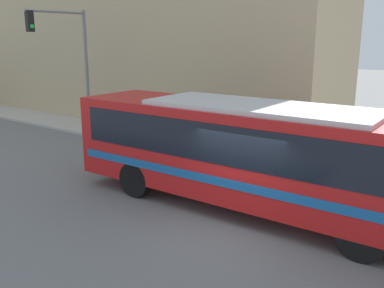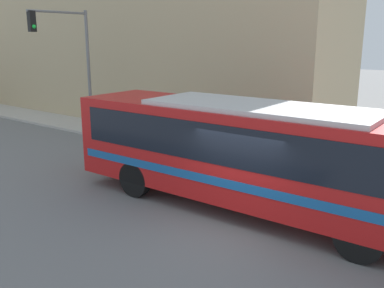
{
  "view_description": "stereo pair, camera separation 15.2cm",
  "coord_description": "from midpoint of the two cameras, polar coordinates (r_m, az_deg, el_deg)",
  "views": [
    {
      "loc": [
        -9.11,
        -5.14,
        4.81
      ],
      "look_at": [
        2.09,
        3.16,
        1.32
      ],
      "focal_mm": 40.0,
      "sensor_mm": 36.0,
      "label": 1
    },
    {
      "loc": [
        -9.02,
        -5.26,
        4.81
      ],
      "look_at": [
        2.09,
        3.16,
        1.32
      ],
      "focal_mm": 40.0,
      "sensor_mm": 36.0,
      "label": 2
    }
  ],
  "objects": [
    {
      "name": "fire_hydrant",
      "position": [
        17.0,
        6.41,
        -0.69
      ],
      "size": [
        0.22,
        0.29,
        0.74
      ],
      "color": "#999999",
      "rests_on": "sidewalk"
    },
    {
      "name": "pedestrian_near_corner",
      "position": [
        19.43,
        -0.64,
        2.83
      ],
      "size": [
        0.34,
        0.34,
        1.74
      ],
      "color": "slate",
      "rests_on": "sidewalk"
    },
    {
      "name": "sidewalk",
      "position": [
        29.61,
        -22.13,
        3.8
      ],
      "size": [
        2.49,
        70.0,
        0.14
      ],
      "color": "#B7B2A8",
      "rests_on": "ground_plane"
    },
    {
      "name": "city_bus",
      "position": [
        11.87,
        9.01,
        -0.84
      ],
      "size": [
        2.77,
        11.53,
        3.06
      ],
      "rotation": [
        0.0,
        0.0,
        0.01
      ],
      "color": "red",
      "rests_on": "ground_plane"
    },
    {
      "name": "ground_plane",
      "position": [
        11.5,
        6.78,
        -10.75
      ],
      "size": [
        120.0,
        120.0,
        0.0
      ],
      "primitive_type": "plane",
      "color": "slate"
    },
    {
      "name": "parking_meter",
      "position": [
        20.8,
        -8.86,
        3.5
      ],
      "size": [
        0.14,
        0.14,
        1.37
      ],
      "color": "slate",
      "rests_on": "sidewalk"
    },
    {
      "name": "building_facade",
      "position": [
        28.43,
        -11.1,
        14.65
      ],
      "size": [
        6.0,
        29.79,
        10.46
      ],
      "color": "tan",
      "rests_on": "ground_plane"
    },
    {
      "name": "traffic_light_pole",
      "position": [
        21.83,
        -15.71,
        11.88
      ],
      "size": [
        3.28,
        0.35,
        5.95
      ],
      "color": "slate",
      "rests_on": "sidewalk"
    }
  ]
}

